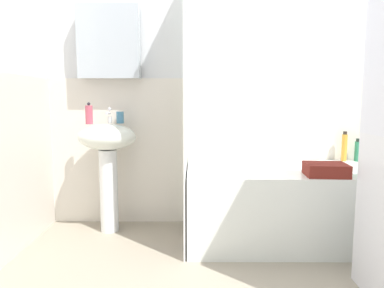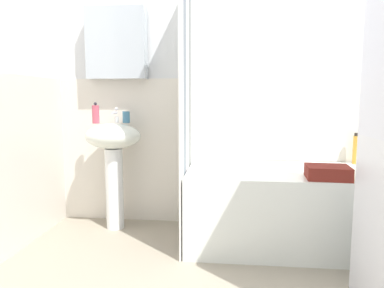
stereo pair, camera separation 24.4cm
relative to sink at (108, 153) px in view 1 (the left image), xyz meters
name	(u,v)px [view 1 (the left image)]	position (x,y,z in m)	size (l,w,h in m)	color
wall_back_tiled	(230,86)	(0.96, 0.23, 0.52)	(3.60, 0.18, 2.40)	silver
sink	(108,153)	(0.00, 0.00, 0.00)	(0.44, 0.34, 0.84)	white
faucet	(109,115)	(0.00, 0.08, 0.29)	(0.03, 0.12, 0.12)	silver
soap_dispenser	(89,114)	(-0.13, -0.02, 0.30)	(0.05, 0.05, 0.16)	#C44F62
toothbrush_cup	(120,117)	(0.09, 0.08, 0.27)	(0.06, 0.06, 0.09)	teal
bathtub	(296,204)	(1.41, -0.18, -0.35)	(1.58, 0.74, 0.54)	white
shower_curtain	(185,104)	(0.60, -0.18, 0.38)	(0.01, 0.74, 2.00)	white
shampoo_bottle	(373,150)	(2.10, 0.12, 0.01)	(0.05, 0.05, 0.19)	white
conditioner_bottle	(358,151)	(1.98, 0.13, 0.00)	(0.05, 0.05, 0.18)	#2A7F58
body_wash_bottle	(344,147)	(1.87, 0.14, 0.03)	(0.04, 0.04, 0.24)	gold
towel_folded	(326,170)	(1.52, -0.43, -0.04)	(0.26, 0.21, 0.08)	maroon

